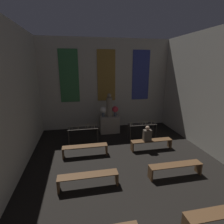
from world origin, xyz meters
TOP-DOWN VIEW (x-y plane):
  - wall_back at (0.00, 11.70)m, footprint 7.97×0.16m
  - altar at (0.00, 10.67)m, footprint 1.11×0.74m
  - statue at (0.00, 10.67)m, footprint 0.33×0.33m
  - flower_vase_left at (-0.35, 10.67)m, footprint 0.35×0.35m
  - flower_vase_right at (0.35, 10.67)m, footprint 0.35×0.35m
  - candle_rack_left at (-1.55, 9.44)m, footprint 1.49×0.45m
  - candle_rack_right at (1.56, 9.44)m, footprint 1.49×0.45m
  - pew_second_right at (1.54, 3.96)m, footprint 1.93×0.36m
  - pew_third_left at (-1.54, 6.05)m, footprint 1.93×0.36m
  - pew_third_right at (1.54, 6.05)m, footprint 1.93×0.36m
  - pew_back_left at (-1.54, 8.13)m, footprint 1.93×0.36m
  - pew_back_right at (1.54, 8.13)m, footprint 1.93×0.36m
  - person_seated at (1.30, 8.13)m, footprint 0.36×0.24m

SIDE VIEW (x-z plane):
  - pew_second_right at x=1.54m, z-range 0.10..0.57m
  - pew_third_left at x=-1.54m, z-range 0.10..0.57m
  - pew_third_right at x=1.54m, z-range 0.10..0.57m
  - pew_back_left at x=-1.54m, z-range 0.10..0.57m
  - pew_back_right at x=1.54m, z-range 0.10..0.57m
  - altar at x=0.00m, z-range 0.00..0.97m
  - candle_rack_left at x=-1.55m, z-range 0.21..1.21m
  - candle_rack_right at x=1.56m, z-range 0.21..1.21m
  - person_seated at x=1.30m, z-range 0.41..1.12m
  - flower_vase_left at x=-0.35m, z-range 1.04..1.61m
  - flower_vase_right at x=0.35m, z-range 1.04..1.61m
  - statue at x=0.00m, z-range 0.92..2.24m
  - wall_back at x=0.00m, z-range 0.03..5.38m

